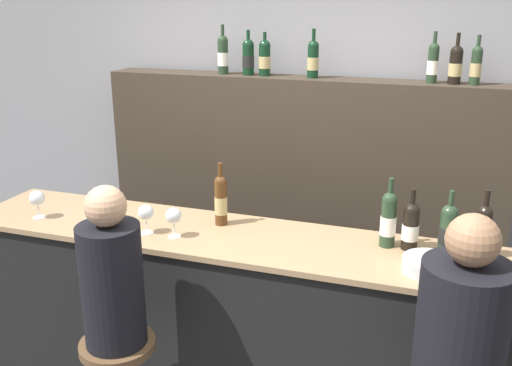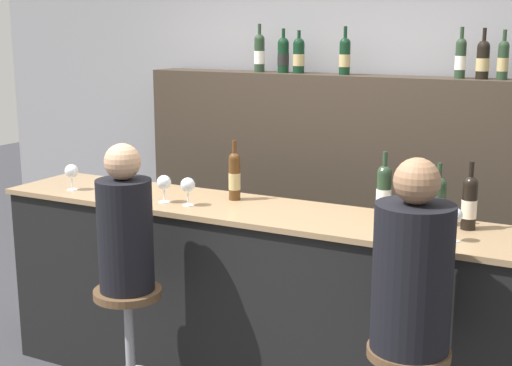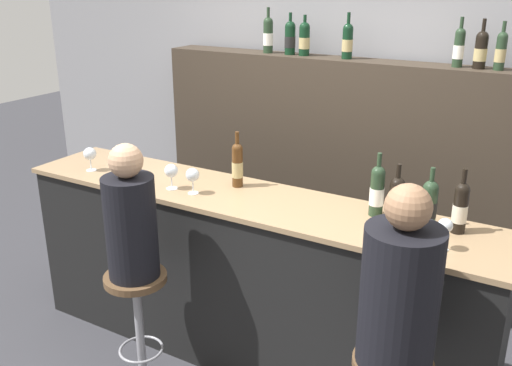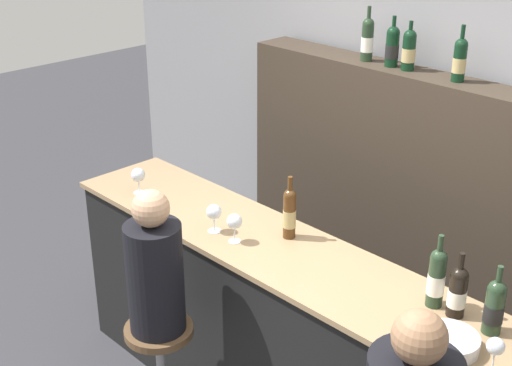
{
  "view_description": "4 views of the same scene",
  "coord_description": "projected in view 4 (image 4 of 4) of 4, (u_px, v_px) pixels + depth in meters",
  "views": [
    {
      "loc": [
        0.96,
        -2.24,
        2.25
      ],
      "look_at": [
        0.08,
        0.34,
        1.36
      ],
      "focal_mm": 40.0,
      "sensor_mm": 36.0,
      "label": 1
    },
    {
      "loc": [
        1.81,
        -3.04,
        2.05
      ],
      "look_at": [
        0.02,
        0.36,
        1.21
      ],
      "focal_mm": 50.0,
      "sensor_mm": 36.0,
      "label": 2
    },
    {
      "loc": [
        1.62,
        -2.36,
        2.31
      ],
      "look_at": [
        0.12,
        0.19,
        1.22
      ],
      "focal_mm": 40.0,
      "sensor_mm": 36.0,
      "label": 3
    },
    {
      "loc": [
        2.09,
        -2.01,
        2.87
      ],
      "look_at": [
        -0.18,
        0.2,
        1.44
      ],
      "focal_mm": 50.0,
      "sensor_mm": 36.0,
      "label": 4
    }
  ],
  "objects": [
    {
      "name": "back_bar_cabinet",
      "position": [
        430.0,
        214.0,
        4.45
      ],
      "size": [
        2.81,
        0.28,
        1.74
      ],
      "color": "#382D23",
      "rests_on": "ground_plane"
    },
    {
      "name": "wine_bottle_counter_1",
      "position": [
        437.0,
        277.0,
        3.08
      ],
      "size": [
        0.08,
        0.08,
        0.35
      ],
      "color": "#233823",
      "rests_on": "bar_counter"
    },
    {
      "name": "bar_counter",
      "position": [
        290.0,
        343.0,
        3.77
      ],
      "size": [
        3.0,
        0.58,
        1.09
      ],
      "color": "black",
      "rests_on": "ground_plane"
    },
    {
      "name": "metal_bowl",
      "position": [
        449.0,
        342.0,
        2.84
      ],
      "size": [
        0.24,
        0.24,
        0.06
      ],
      "color": "#B7B7BC",
      "rests_on": "bar_counter"
    },
    {
      "name": "wall_back",
      "position": [
        457.0,
        140.0,
        4.42
      ],
      "size": [
        6.4,
        0.05,
        2.6
      ],
      "color": "gray",
      "rests_on": "ground_plane"
    },
    {
      "name": "wine_glass_1",
      "position": [
        214.0,
        213.0,
        3.72
      ],
      "size": [
        0.08,
        0.08,
        0.16
      ],
      "color": "silver",
      "rests_on": "bar_counter"
    },
    {
      "name": "guest_seated_left",
      "position": [
        155.0,
        270.0,
        3.45
      ],
      "size": [
        0.28,
        0.28,
        0.76
      ],
      "color": "black",
      "rests_on": "bar_stool_left"
    },
    {
      "name": "wine_bottle_counter_3",
      "position": [
        494.0,
        306.0,
        2.91
      ],
      "size": [
        0.08,
        0.08,
        0.31
      ],
      "color": "#233823",
      "rests_on": "bar_counter"
    },
    {
      "name": "wine_glass_0",
      "position": [
        138.0,
        176.0,
        4.16
      ],
      "size": [
        0.08,
        0.08,
        0.16
      ],
      "color": "silver",
      "rests_on": "bar_counter"
    },
    {
      "name": "wine_glass_3",
      "position": [
        496.0,
        348.0,
        2.67
      ],
      "size": [
        0.07,
        0.07,
        0.16
      ],
      "color": "silver",
      "rests_on": "bar_counter"
    },
    {
      "name": "wine_glass_2",
      "position": [
        234.0,
        222.0,
        3.62
      ],
      "size": [
        0.08,
        0.08,
        0.16
      ],
      "color": "silver",
      "rests_on": "bar_counter"
    },
    {
      "name": "bar_stool_left",
      "position": [
        160.0,
        354.0,
        3.65
      ],
      "size": [
        0.35,
        0.35,
        0.74
      ],
      "color": "gray",
      "rests_on": "ground_plane"
    },
    {
      "name": "wine_bottle_backbar_1",
      "position": [
        392.0,
        46.0,
        4.29
      ],
      "size": [
        0.08,
        0.08,
        0.31
      ],
      "color": "black",
      "rests_on": "back_bar_cabinet"
    },
    {
      "name": "wine_bottle_backbar_2",
      "position": [
        409.0,
        50.0,
        4.22
      ],
      "size": [
        0.08,
        0.08,
        0.29
      ],
      "color": "black",
      "rests_on": "back_bar_cabinet"
    },
    {
      "name": "wine_bottle_counter_2",
      "position": [
        458.0,
        291.0,
        3.02
      ],
      "size": [
        0.08,
        0.08,
        0.3
      ],
      "color": "black",
      "rests_on": "bar_counter"
    },
    {
      "name": "wine_bottle_backbar_0",
      "position": [
        367.0,
        39.0,
        4.41
      ],
      "size": [
        0.08,
        0.08,
        0.34
      ],
      "color": "#233823",
      "rests_on": "back_bar_cabinet"
    },
    {
      "name": "wine_bottle_counter_0",
      "position": [
        289.0,
        213.0,
        3.65
      ],
      "size": [
        0.07,
        0.07,
        0.34
      ],
      "color": "#4C2D14",
      "rests_on": "bar_counter"
    },
    {
      "name": "wine_bottle_backbar_3",
      "position": [
        460.0,
        59.0,
        3.99
      ],
      "size": [
        0.08,
        0.08,
        0.32
      ],
      "color": "black",
      "rests_on": "back_bar_cabinet"
    }
  ]
}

